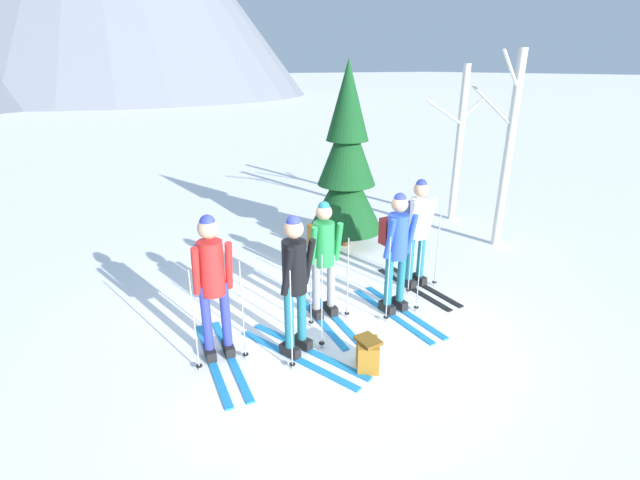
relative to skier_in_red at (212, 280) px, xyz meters
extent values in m
plane|color=white|center=(1.37, -0.14, -1.00)|extent=(400.00, 400.00, 0.00)
cube|color=#1E84D1|center=(0.09, -0.13, -0.99)|extent=(0.33, 1.70, 0.02)
cube|color=#1E84D1|center=(-0.12, -0.09, -0.99)|extent=(0.33, 1.70, 0.02)
cube|color=black|center=(0.11, -0.03, -0.92)|extent=(0.15, 0.27, 0.12)
cylinder|color=#2D389E|center=(0.11, -0.03, -0.46)|extent=(0.11, 0.11, 0.84)
cube|color=black|center=(-0.11, 0.00, -0.92)|extent=(0.15, 0.27, 0.12)
cylinder|color=#2D389E|center=(-0.11, 0.00, -0.46)|extent=(0.11, 0.11, 0.84)
cylinder|color=red|center=(0.00, -0.01, 0.15)|extent=(0.28, 0.28, 0.63)
sphere|color=tan|center=(0.00, -0.01, 0.62)|extent=(0.23, 0.23, 0.23)
sphere|color=#2D389E|center=(0.00, -0.01, 0.68)|extent=(0.17, 0.17, 0.17)
cylinder|color=red|center=(0.17, -0.10, 0.17)|extent=(0.11, 0.21, 0.60)
cylinder|color=red|center=(-0.19, -0.04, 0.17)|extent=(0.11, 0.21, 0.60)
cylinder|color=#A5A5AD|center=(0.24, -0.23, -0.37)|extent=(0.02, 0.02, 1.26)
cylinder|color=black|center=(0.24, -0.23, -0.94)|extent=(0.07, 0.07, 0.01)
cylinder|color=#A5A5AD|center=(-0.29, -0.15, -0.37)|extent=(0.02, 0.02, 1.26)
cylinder|color=black|center=(-0.29, -0.15, -0.94)|extent=(0.07, 0.07, 0.01)
cube|color=#384C99|center=(0.02, 0.16, 0.18)|extent=(0.28, 0.20, 0.36)
cube|color=#1E84D1|center=(0.95, -0.49, -0.99)|extent=(0.67, 1.72, 0.02)
cube|color=#1E84D1|center=(0.74, -0.56, -0.99)|extent=(0.67, 1.72, 0.02)
cube|color=black|center=(0.91, -0.40, -0.92)|extent=(0.19, 0.28, 0.12)
cylinder|color=#1E6B7A|center=(0.91, -0.40, -0.47)|extent=(0.11, 0.11, 0.82)
cube|color=black|center=(0.71, -0.47, -0.92)|extent=(0.19, 0.28, 0.12)
cylinder|color=#1E6B7A|center=(0.71, -0.47, -0.47)|extent=(0.11, 0.11, 0.82)
cylinder|color=black|center=(0.81, -0.43, 0.13)|extent=(0.28, 0.28, 0.62)
sphere|color=tan|center=(0.81, -0.43, 0.58)|extent=(0.22, 0.22, 0.22)
sphere|color=#2D389E|center=(0.81, -0.43, 0.65)|extent=(0.17, 0.17, 0.17)
cylinder|color=black|center=(1.00, -0.43, 0.15)|extent=(0.14, 0.21, 0.59)
cylinder|color=black|center=(0.66, -0.55, 0.15)|extent=(0.14, 0.21, 0.59)
cylinder|color=#A5A5AD|center=(1.12, -0.51, -0.39)|extent=(0.02, 0.02, 1.24)
cylinder|color=black|center=(1.12, -0.51, -0.94)|extent=(0.07, 0.07, 0.01)
cylinder|color=#A5A5AD|center=(0.61, -0.69, -0.39)|extent=(0.02, 0.02, 1.24)
cylinder|color=black|center=(0.61, -0.69, -0.94)|extent=(0.07, 0.07, 0.01)
cube|color=#1E84D1|center=(1.66, 0.01, -0.99)|extent=(0.30, 1.56, 0.02)
cube|color=#1E84D1|center=(1.44, 0.03, -0.99)|extent=(0.30, 1.56, 0.02)
cube|color=black|center=(1.67, 0.10, -0.92)|extent=(0.14, 0.27, 0.12)
cylinder|color=gray|center=(1.67, 0.10, -0.49)|extent=(0.11, 0.11, 0.78)
cube|color=black|center=(1.45, 0.13, -0.92)|extent=(0.14, 0.27, 0.12)
cylinder|color=gray|center=(1.45, 0.13, -0.49)|extent=(0.11, 0.11, 0.78)
cylinder|color=#238C42|center=(1.56, 0.12, 0.07)|extent=(0.28, 0.28, 0.59)
sphere|color=tan|center=(1.56, 0.12, 0.50)|extent=(0.21, 0.21, 0.21)
sphere|color=#1E6B7A|center=(1.56, 0.12, 0.56)|extent=(0.16, 0.16, 0.16)
cylinder|color=#238C42|center=(1.73, 0.04, 0.09)|extent=(0.10, 0.20, 0.56)
cylinder|color=#238C42|center=(1.37, 0.08, 0.09)|extent=(0.10, 0.20, 0.56)
cylinder|color=#A5A5AD|center=(1.80, -0.09, -0.42)|extent=(0.02, 0.02, 1.17)
cylinder|color=black|center=(1.80, -0.09, -0.94)|extent=(0.07, 0.07, 0.01)
cylinder|color=#A5A5AD|center=(1.27, -0.02, -0.42)|extent=(0.02, 0.02, 1.17)
cylinder|color=black|center=(1.27, -0.02, -0.94)|extent=(0.07, 0.07, 0.01)
cube|color=#99661E|center=(1.58, 0.29, 0.10)|extent=(0.28, 0.19, 0.36)
cube|color=#1E84D1|center=(2.57, -0.40, -0.99)|extent=(0.14, 1.66, 0.02)
cube|color=#1E84D1|center=(2.35, -0.39, -0.99)|extent=(0.14, 1.66, 0.02)
cube|color=black|center=(2.57, -0.30, -0.92)|extent=(0.12, 0.26, 0.12)
cylinder|color=#1E6B7A|center=(2.57, -0.30, -0.48)|extent=(0.11, 0.11, 0.82)
cube|color=black|center=(2.35, -0.29, -0.92)|extent=(0.12, 0.26, 0.12)
cylinder|color=#1E6B7A|center=(2.35, -0.29, -0.48)|extent=(0.11, 0.11, 0.82)
cylinder|color=blue|center=(2.46, -0.29, 0.12)|extent=(0.28, 0.28, 0.61)
sphere|color=tan|center=(2.46, -0.29, 0.57)|extent=(0.22, 0.22, 0.22)
sphere|color=#2D389E|center=(2.46, -0.29, 0.63)|extent=(0.17, 0.17, 0.17)
cylinder|color=blue|center=(2.64, -0.36, 0.13)|extent=(0.09, 0.20, 0.58)
cylinder|color=blue|center=(2.28, -0.35, 0.13)|extent=(0.09, 0.20, 0.58)
cylinder|color=#A5A5AD|center=(2.73, -0.48, -0.39)|extent=(0.02, 0.02, 1.22)
cylinder|color=black|center=(2.73, -0.48, -0.94)|extent=(0.07, 0.07, 0.01)
cylinder|color=#A5A5AD|center=(2.19, -0.46, -0.39)|extent=(0.02, 0.02, 1.22)
cylinder|color=black|center=(2.19, -0.46, -0.94)|extent=(0.07, 0.07, 0.01)
cube|color=maroon|center=(2.47, -0.12, 0.15)|extent=(0.27, 0.17, 0.36)
cube|color=black|center=(3.37, 0.04, -0.99)|extent=(0.14, 1.61, 0.02)
cube|color=black|center=(3.15, 0.05, -0.99)|extent=(0.14, 1.61, 0.02)
cube|color=black|center=(3.38, 0.14, -0.92)|extent=(0.12, 0.26, 0.12)
cylinder|color=#1E6B7A|center=(3.38, 0.14, -0.48)|extent=(0.11, 0.11, 0.81)
cube|color=black|center=(3.16, 0.15, -0.92)|extent=(0.12, 0.26, 0.12)
cylinder|color=#1E6B7A|center=(3.16, 0.15, -0.48)|extent=(0.11, 0.11, 0.81)
cylinder|color=white|center=(3.27, 0.14, 0.11)|extent=(0.28, 0.28, 0.61)
sphere|color=tan|center=(3.27, 0.14, 0.56)|extent=(0.22, 0.22, 0.22)
sphere|color=#2D389E|center=(3.27, 0.14, 0.62)|extent=(0.16, 0.16, 0.16)
cylinder|color=white|center=(3.44, 0.08, 0.13)|extent=(0.09, 0.20, 0.58)
cylinder|color=white|center=(3.08, 0.09, 0.13)|extent=(0.09, 0.20, 0.58)
cylinder|color=#A5A5AD|center=(3.53, -0.05, -0.40)|extent=(0.02, 0.02, 1.22)
cylinder|color=black|center=(3.53, -0.05, -0.94)|extent=(0.07, 0.07, 0.01)
cylinder|color=#A5A5AD|center=(2.99, -0.03, -0.40)|extent=(0.02, 0.02, 1.22)
cylinder|color=black|center=(2.99, -0.03, -0.94)|extent=(0.07, 0.07, 0.01)
cube|color=#384C99|center=(3.27, 0.31, 0.14)|extent=(0.26, 0.17, 0.36)
cylinder|color=#51381E|center=(3.37, 2.16, -0.68)|extent=(0.20, 0.20, 0.65)
cone|color=#14471E|center=(3.37, 2.16, 0.01)|extent=(1.40, 1.40, 1.38)
cone|color=#14471E|center=(3.37, 2.16, 0.88)|extent=(1.07, 1.07, 1.38)
cone|color=#14471E|center=(3.37, 2.16, 1.68)|extent=(0.76, 0.76, 1.38)
cylinder|color=silver|center=(5.84, 0.61, 0.76)|extent=(0.15, 0.15, 3.53)
cylinder|color=silver|center=(5.49, 0.53, 2.18)|extent=(0.75, 0.22, 0.63)
cylinder|color=silver|center=(5.62, 0.91, 1.58)|extent=(0.45, 0.68, 0.71)
cylinder|color=silver|center=(6.33, 2.17, 0.64)|extent=(0.15, 0.15, 3.29)
cylinder|color=silver|center=(6.49, 2.04, 1.42)|extent=(0.37, 0.32, 0.50)
cylinder|color=silver|center=(6.03, 2.39, 1.33)|extent=(0.57, 0.55, 0.52)
cube|color=#99661E|center=(1.35, -1.13, -0.83)|extent=(0.38, 0.40, 0.34)
cube|color=brown|center=(1.35, -1.13, -0.64)|extent=(0.22, 0.28, 0.04)
camera|label=1|loc=(-1.44, -4.52, 2.24)|focal=25.53mm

